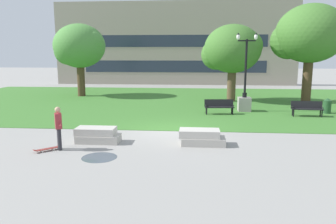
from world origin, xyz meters
The scene contains 15 objects.
ground_plane centered at (0.00, 0.00, 0.00)m, with size 140.00×140.00×0.00m, color gray.
grass_lawn centered at (0.00, 10.00, 0.01)m, with size 40.00×20.00×0.02m, color #3D752D.
concrete_block_center centered at (-2.92, -2.27, 0.31)m, with size 1.83×0.90×0.64m.
concrete_block_left centered at (1.50, -2.28, 0.31)m, with size 1.89×0.90×0.64m.
person_skateboarder centered at (-4.08, -3.46, 0.97)m, with size 0.50×0.55×1.71m.
skateboard centered at (-4.50, -3.69, 0.09)m, with size 0.87×0.85×0.14m.
puddle centered at (-2.24, -4.31, 0.00)m, with size 1.29×1.29×0.01m, color #47515B.
park_bench_near_left centered at (7.91, 4.47, 0.54)m, with size 1.83×0.65×0.90m.
park_bench_near_right centered at (2.71, 4.76, 0.54)m, with size 1.84×0.69×0.90m.
lamp_post_center centered at (4.42, 5.96, 1.04)m, with size 1.32×0.80×5.01m.
tree_near_left centered at (3.99, 10.49, 4.02)m, with size 4.59×4.38×5.94m.
tree_far_left centered at (9.51, 9.88, 5.09)m, with size 5.28×5.03×7.30m.
tree_far_right centered at (-8.91, 12.67, 4.31)m, with size 4.66×4.44×6.25m.
trash_bin centered at (9.50, 5.57, 0.50)m, with size 0.49×0.49×0.96m.
building_facade_distant centered at (-1.35, 24.50, 4.90)m, with size 28.99×1.03×9.82m.
Camera 1 is at (1.21, -15.51, 3.74)m, focal length 35.00 mm.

